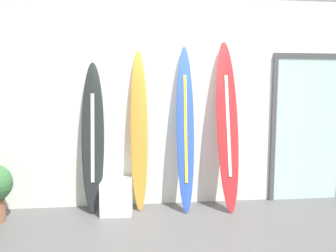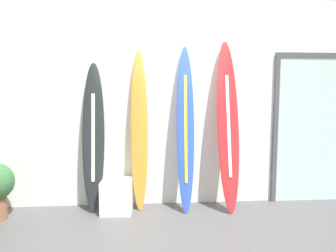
% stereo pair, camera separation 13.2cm
% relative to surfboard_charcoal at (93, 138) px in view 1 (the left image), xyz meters
% --- Properties ---
extents(ground, '(8.00, 8.00, 0.04)m').
position_rel_surfboard_charcoal_xyz_m(ground, '(0.92, -1.02, -0.99)').
color(ground, '#4D4D4E').
extents(wall_back, '(7.20, 0.20, 2.80)m').
position_rel_surfboard_charcoal_xyz_m(wall_back, '(0.92, 0.28, 0.43)').
color(wall_back, silver).
rests_on(wall_back, ground).
extents(surfboard_charcoal, '(0.30, 0.30, 1.94)m').
position_rel_surfboard_charcoal_xyz_m(surfboard_charcoal, '(0.00, 0.00, 0.00)').
color(surfboard_charcoal, black).
rests_on(surfboard_charcoal, ground).
extents(surfboard_sunset, '(0.23, 0.27, 2.11)m').
position_rel_surfboard_charcoal_xyz_m(surfboard_sunset, '(0.59, 0.03, 0.08)').
color(surfboard_sunset, orange).
rests_on(surfboard_sunset, ground).
extents(surfboard_cobalt, '(0.24, 0.42, 2.16)m').
position_rel_surfboard_charcoal_xyz_m(surfboard_cobalt, '(1.19, -0.06, 0.11)').
color(surfboard_cobalt, '#2C50B6').
rests_on(surfboard_cobalt, ground).
extents(surfboard_crimson, '(0.31, 0.48, 2.23)m').
position_rel_surfboard_charcoal_xyz_m(surfboard_crimson, '(1.75, -0.09, 0.15)').
color(surfboard_crimson, red).
rests_on(surfboard_crimson, ground).
extents(display_block_left, '(0.41, 0.41, 0.42)m').
position_rel_surfboard_charcoal_xyz_m(display_block_left, '(0.30, -0.09, -0.76)').
color(display_block_left, white).
rests_on(display_block_left, ground).
extents(glass_door, '(1.10, 0.06, 2.09)m').
position_rel_surfboard_charcoal_xyz_m(glass_door, '(3.01, 0.16, 0.11)').
color(glass_door, silver).
rests_on(glass_door, ground).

